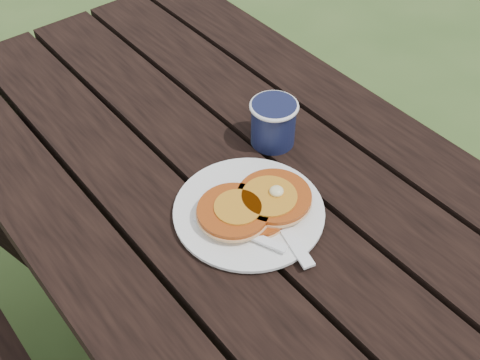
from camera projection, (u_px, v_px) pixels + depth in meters
plate at (249, 212)px, 1.01m from camera, size 0.25×0.25×0.01m
pancake_stack at (255, 205)px, 0.99m from camera, size 0.19×0.14×0.04m
knife at (283, 226)px, 0.97m from camera, size 0.06×0.18×0.00m
fork at (255, 237)px, 0.95m from camera, size 0.09×0.16×0.01m
coffee_cup at (273, 121)px, 1.10m from camera, size 0.09×0.09×0.09m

